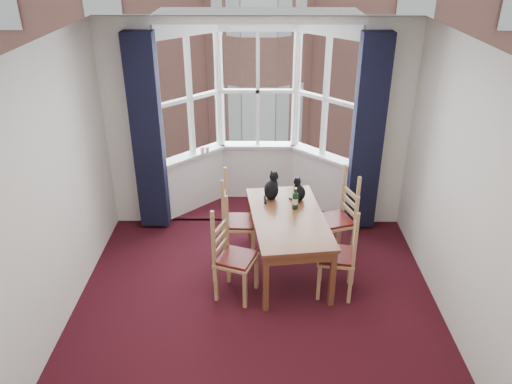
{
  "coord_description": "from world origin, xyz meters",
  "views": [
    {
      "loc": [
        0.03,
        -3.99,
        3.61
      ],
      "look_at": [
        -0.01,
        1.05,
        1.05
      ],
      "focal_mm": 35.0,
      "sensor_mm": 36.0,
      "label": 1
    }
  ],
  "objects_px": {
    "cat_left": "(272,188)",
    "cat_right": "(299,191)",
    "dining_table": "(288,222)",
    "chair_right_far": "(342,220)",
    "candle_tall": "(202,151)",
    "wine_bottle": "(295,200)",
    "chair_left_near": "(229,258)",
    "chair_left_far": "(232,223)",
    "candle_short": "(207,150)",
    "chair_right_near": "(345,257)"
  },
  "relations": [
    {
      "from": "cat_right",
      "to": "candle_short",
      "type": "xyz_separation_m",
      "value": [
        -1.24,
        1.15,
        0.08
      ]
    },
    {
      "from": "dining_table",
      "to": "chair_right_near",
      "type": "height_order",
      "value": "chair_right_near"
    },
    {
      "from": "candle_short",
      "to": "chair_right_far",
      "type": "bearing_deg",
      "value": -34.32
    },
    {
      "from": "chair_right_near",
      "to": "candle_short",
      "type": "bearing_deg",
      "value": 129.86
    },
    {
      "from": "dining_table",
      "to": "chair_right_far",
      "type": "bearing_deg",
      "value": 28.0
    },
    {
      "from": "chair_left_near",
      "to": "candle_tall",
      "type": "distance_m",
      "value": 2.12
    },
    {
      "from": "chair_right_near",
      "to": "candle_tall",
      "type": "xyz_separation_m",
      "value": [
        -1.76,
        2.0,
        0.45
      ]
    },
    {
      "from": "wine_bottle",
      "to": "candle_tall",
      "type": "distance_m",
      "value": 1.85
    },
    {
      "from": "cat_right",
      "to": "candle_short",
      "type": "distance_m",
      "value": 1.69
    },
    {
      "from": "cat_right",
      "to": "chair_right_far",
      "type": "bearing_deg",
      "value": -6.25
    },
    {
      "from": "cat_left",
      "to": "cat_right",
      "type": "xyz_separation_m",
      "value": [
        0.34,
        -0.03,
        -0.02
      ]
    },
    {
      "from": "chair_right_far",
      "to": "chair_left_far",
      "type": "bearing_deg",
      "value": -176.88
    },
    {
      "from": "chair_right_far",
      "to": "wine_bottle",
      "type": "height_order",
      "value": "wine_bottle"
    },
    {
      "from": "chair_left_far",
      "to": "candle_short",
      "type": "relative_size",
      "value": 9.2
    },
    {
      "from": "dining_table",
      "to": "cat_left",
      "type": "xyz_separation_m",
      "value": [
        -0.19,
        0.46,
        0.21
      ]
    },
    {
      "from": "cat_right",
      "to": "dining_table",
      "type": "bearing_deg",
      "value": -109.58
    },
    {
      "from": "cat_left",
      "to": "candle_tall",
      "type": "distance_m",
      "value": 1.46
    },
    {
      "from": "chair_left_near",
      "to": "chair_right_near",
      "type": "bearing_deg",
      "value": 0.97
    },
    {
      "from": "chair_left_near",
      "to": "wine_bottle",
      "type": "xyz_separation_m",
      "value": [
        0.76,
        0.65,
        0.38
      ]
    },
    {
      "from": "candle_tall",
      "to": "candle_short",
      "type": "height_order",
      "value": "candle_tall"
    },
    {
      "from": "chair_right_far",
      "to": "cat_left",
      "type": "xyz_separation_m",
      "value": [
        -0.88,
        0.09,
        0.4
      ]
    },
    {
      "from": "chair_left_far",
      "to": "cat_right",
      "type": "xyz_separation_m",
      "value": [
        0.82,
        0.13,
        0.37
      ]
    },
    {
      "from": "chair_left_far",
      "to": "cat_left",
      "type": "distance_m",
      "value": 0.65
    },
    {
      "from": "cat_left",
      "to": "candle_tall",
      "type": "height_order",
      "value": "cat_left"
    },
    {
      "from": "candle_short",
      "to": "chair_left_far",
      "type": "bearing_deg",
      "value": -72.32
    },
    {
      "from": "wine_bottle",
      "to": "chair_left_far",
      "type": "bearing_deg",
      "value": 171.74
    },
    {
      "from": "candle_tall",
      "to": "cat_right",
      "type": "bearing_deg",
      "value": -40.77
    },
    {
      "from": "dining_table",
      "to": "chair_left_near",
      "type": "xyz_separation_m",
      "value": [
        -0.68,
        -0.47,
        -0.18
      ]
    },
    {
      "from": "dining_table",
      "to": "candle_tall",
      "type": "bearing_deg",
      "value": 126.56
    },
    {
      "from": "cat_left",
      "to": "candle_short",
      "type": "distance_m",
      "value": 1.44
    },
    {
      "from": "wine_bottle",
      "to": "candle_tall",
      "type": "height_order",
      "value": "wine_bottle"
    },
    {
      "from": "dining_table",
      "to": "candle_tall",
      "type": "xyz_separation_m",
      "value": [
        -1.15,
        1.55,
        0.27
      ]
    },
    {
      "from": "chair_right_near",
      "to": "candle_tall",
      "type": "distance_m",
      "value": 2.7
    },
    {
      "from": "cat_left",
      "to": "candle_tall",
      "type": "xyz_separation_m",
      "value": [
        -0.97,
        1.09,
        0.05
      ]
    },
    {
      "from": "chair_right_far",
      "to": "cat_left",
      "type": "height_order",
      "value": "cat_left"
    },
    {
      "from": "dining_table",
      "to": "candle_short",
      "type": "relative_size",
      "value": 16.36
    },
    {
      "from": "chair_left_near",
      "to": "candle_tall",
      "type": "bearing_deg",
      "value": 103.26
    },
    {
      "from": "cat_left",
      "to": "cat_right",
      "type": "relative_size",
      "value": 1.23
    },
    {
      "from": "chair_left_near",
      "to": "cat_right",
      "type": "height_order",
      "value": "cat_right"
    },
    {
      "from": "chair_left_near",
      "to": "cat_left",
      "type": "bearing_deg",
      "value": 62.26
    },
    {
      "from": "chair_right_far",
      "to": "candle_tall",
      "type": "xyz_separation_m",
      "value": [
        -1.85,
        1.18,
        0.45
      ]
    },
    {
      "from": "chair_left_far",
      "to": "cat_left",
      "type": "xyz_separation_m",
      "value": [
        0.49,
        0.17,
        0.4
      ]
    },
    {
      "from": "chair_right_far",
      "to": "cat_left",
      "type": "relative_size",
      "value": 2.64
    },
    {
      "from": "dining_table",
      "to": "cat_right",
      "type": "distance_m",
      "value": 0.49
    },
    {
      "from": "dining_table",
      "to": "wine_bottle",
      "type": "relative_size",
      "value": 5.97
    },
    {
      "from": "cat_left",
      "to": "chair_right_far",
      "type": "bearing_deg",
      "value": -6.03
    },
    {
      "from": "dining_table",
      "to": "candle_short",
      "type": "bearing_deg",
      "value": 124.39
    },
    {
      "from": "chair_right_far",
      "to": "wine_bottle",
      "type": "bearing_deg",
      "value": -163.03
    },
    {
      "from": "chair_left_far",
      "to": "cat_right",
      "type": "relative_size",
      "value": 3.26
    },
    {
      "from": "chair_right_far",
      "to": "wine_bottle",
      "type": "relative_size",
      "value": 3.36
    }
  ]
}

